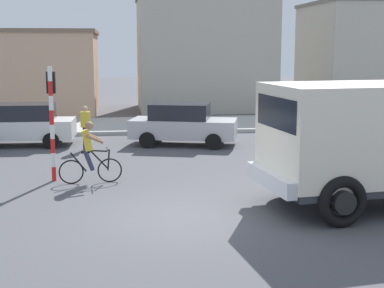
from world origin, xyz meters
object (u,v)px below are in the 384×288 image
Objects in this scene: car_white_mid at (22,124)px; traffic_light_pole at (52,107)px; car_far_side at (183,124)px; pedestrian_near_kerb at (86,127)px; cyclist at (90,152)px; truck_foreground at (378,136)px.

traffic_light_pole is at bearing -73.17° from car_white_mid.
traffic_light_pole is at bearing -128.68° from car_far_side.
car_white_mid is 2.51× the size of pedestrian_near_kerb.
traffic_light_pole is at bearing 153.76° from cyclist.
car_far_side is at bearing 111.47° from truck_foreground.
truck_foreground reaches higher than car_white_mid.
truck_foreground is 1.40× the size of car_white_mid.
car_white_mid is at bearing 106.83° from traffic_light_pole.
cyclist reaches higher than car_white_mid.
truck_foreground reaches higher than cyclist.
cyclist is 6.68m from car_far_side.
car_white_mid is at bearing 113.58° from cyclist.
truck_foreground is at bearing -25.22° from traffic_light_pole.
cyclist is 0.43× the size of car_white_mid.
truck_foreground is 8.65m from traffic_light_pole.
traffic_light_pole reaches higher than cyclist.
car_white_mid is 6.14m from car_far_side.
pedestrian_near_kerb is at bearing -28.41° from car_white_mid.
pedestrian_near_kerb is (-7.18, 8.38, -0.82)m from truck_foreground.
car_white_mid is at bearing 151.59° from pedestrian_near_kerb.
traffic_light_pole is 6.42m from car_white_mid.
traffic_light_pole is 6.95m from car_far_side.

